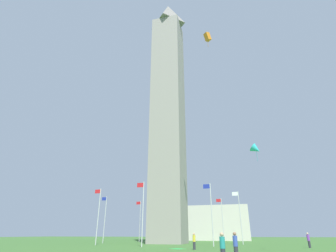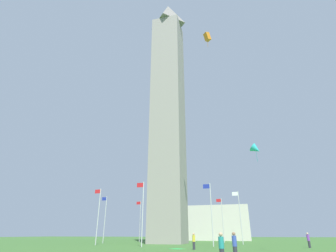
% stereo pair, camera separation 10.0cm
% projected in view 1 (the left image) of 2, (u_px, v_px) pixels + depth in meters
% --- Properties ---
extents(ground_plane, '(260.00, 260.00, 0.00)m').
position_uv_depth(ground_plane, '(168.00, 244.00, 46.46)').
color(ground_plane, '#3D6B2D').
extents(obelisk_monument, '(6.31, 6.31, 57.36)m').
position_uv_depth(obelisk_monument, '(168.00, 102.00, 57.52)').
color(obelisk_monument, gray).
rests_on(obelisk_monument, ground).
extents(flagpole_n, '(1.12, 0.14, 8.73)m').
position_uv_depth(flagpole_n, '(105.00, 217.00, 51.59)').
color(flagpole_n, silver).
rests_on(flagpole_n, ground).
extents(flagpole_ne, '(1.12, 0.14, 8.73)m').
position_uv_depth(flagpole_ne, '(98.00, 213.00, 42.44)').
color(flagpole_ne, silver).
rests_on(flagpole_ne, ground).
extents(flagpole_e, '(1.12, 0.14, 8.73)m').
position_uv_depth(flagpole_e, '(143.00, 210.00, 36.72)').
color(flagpole_e, silver).
rests_on(flagpole_e, ground).
extents(flagpole_se, '(1.12, 0.14, 8.73)m').
position_uv_depth(flagpole_se, '(211.00, 211.00, 37.79)').
color(flagpole_se, silver).
rests_on(flagpole_se, ground).
extents(flagpole_s, '(1.12, 0.14, 8.73)m').
position_uv_depth(flagpole_s, '(240.00, 214.00, 45.02)').
color(flagpole_s, silver).
rests_on(flagpole_s, ground).
extents(flagpole_sw, '(1.12, 0.14, 8.73)m').
position_uv_depth(flagpole_sw, '(222.00, 218.00, 54.18)').
color(flagpole_sw, silver).
rests_on(flagpole_sw, ground).
extents(flagpole_w, '(1.12, 0.14, 8.73)m').
position_uv_depth(flagpole_w, '(183.00, 219.00, 59.89)').
color(flagpole_w, silver).
rests_on(flagpole_w, ground).
extents(flagpole_nw, '(1.12, 0.14, 8.73)m').
position_uv_depth(flagpole_nw, '(140.00, 219.00, 58.82)').
color(flagpole_nw, silver).
rests_on(flagpole_nw, ground).
extents(person_yellow_shirt, '(0.32, 0.32, 1.73)m').
position_uv_depth(person_yellow_shirt, '(194.00, 241.00, 29.15)').
color(person_yellow_shirt, '#2D2D38').
rests_on(person_yellow_shirt, ground).
extents(person_blue_shirt, '(0.32, 0.32, 1.74)m').
position_uv_depth(person_blue_shirt, '(236.00, 246.00, 18.01)').
color(person_blue_shirt, '#2D2D38').
rests_on(person_blue_shirt, ground).
extents(person_purple_shirt, '(0.32, 0.32, 1.78)m').
position_uv_depth(person_purple_shirt, '(309.00, 240.00, 32.86)').
color(person_purple_shirt, '#2D2D38').
rests_on(person_purple_shirt, ground).
extents(person_teal_shirt, '(0.32, 0.32, 1.70)m').
position_uv_depth(person_teal_shirt, '(223.00, 248.00, 15.40)').
color(person_teal_shirt, '#2D2D38').
rests_on(person_teal_shirt, ground).
extents(kite_orange_box, '(1.32, 1.35, 2.86)m').
position_uv_depth(kite_orange_box, '(207.00, 37.00, 43.05)').
color(kite_orange_box, orange).
extents(kite_cyan_delta, '(1.98, 1.61, 2.79)m').
position_uv_depth(kite_cyan_delta, '(256.00, 149.00, 38.70)').
color(kite_cyan_delta, '#33C6D1').
extents(distant_building, '(26.01, 11.67, 8.92)m').
position_uv_depth(distant_building, '(202.00, 223.00, 74.55)').
color(distant_building, beige).
rests_on(distant_building, ground).
extents(picnic_blanket_near_first_person, '(2.26, 2.26, 0.01)m').
position_uv_depth(picnic_blanket_near_first_person, '(177.00, 249.00, 30.43)').
color(picnic_blanket_near_first_person, green).
rests_on(picnic_blanket_near_first_person, ground).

